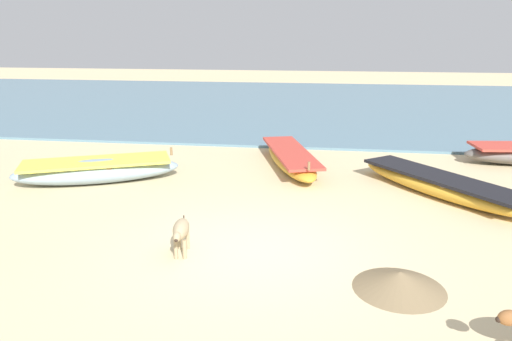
{
  "coord_description": "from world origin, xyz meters",
  "views": [
    {
      "loc": [
        1.08,
        -7.43,
        3.53
      ],
      "look_at": [
        -0.43,
        2.79,
        0.6
      ],
      "focal_mm": 34.18,
      "sensor_mm": 36.0,
      "label": 1
    }
  ],
  "objects_px": {
    "fishing_boat_4": "(290,158)",
    "fishing_boat_6": "(441,185)",
    "fishing_boat_2": "(97,170)",
    "calf_far_dun": "(181,231)"
  },
  "relations": [
    {
      "from": "fishing_boat_2",
      "to": "calf_far_dun",
      "type": "height_order",
      "value": "fishing_boat_2"
    },
    {
      "from": "fishing_boat_2",
      "to": "fishing_boat_4",
      "type": "relative_size",
      "value": 0.93
    },
    {
      "from": "fishing_boat_4",
      "to": "fishing_boat_6",
      "type": "relative_size",
      "value": 1.06
    },
    {
      "from": "fishing_boat_4",
      "to": "fishing_boat_2",
      "type": "bearing_deg",
      "value": -82.3
    },
    {
      "from": "fishing_boat_6",
      "to": "calf_far_dun",
      "type": "height_order",
      "value": "fishing_boat_6"
    },
    {
      "from": "fishing_boat_4",
      "to": "calf_far_dun",
      "type": "distance_m",
      "value": 5.87
    },
    {
      "from": "fishing_boat_6",
      "to": "fishing_boat_2",
      "type": "bearing_deg",
      "value": -128.3
    },
    {
      "from": "calf_far_dun",
      "to": "fishing_boat_2",
      "type": "bearing_deg",
      "value": -147.06
    },
    {
      "from": "fishing_boat_6",
      "to": "calf_far_dun",
      "type": "bearing_deg",
      "value": -91.52
    },
    {
      "from": "fishing_boat_4",
      "to": "calf_far_dun",
      "type": "relative_size",
      "value": 4.85
    }
  ]
}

